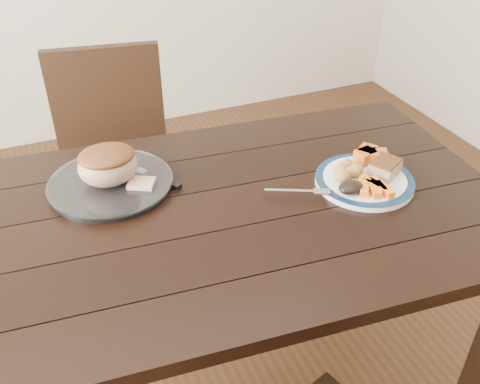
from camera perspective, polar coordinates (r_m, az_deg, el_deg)
name	(u,v)px	position (r m, az deg, el deg)	size (l,w,h in m)	color
dining_table	(210,237)	(1.47, -3.19, -4.85)	(1.67, 1.03, 0.75)	black
chair_far	(116,159)	(2.12, -13.14, 3.43)	(0.48, 0.49, 0.93)	black
dinner_plate	(364,181)	(1.55, 13.11, 1.13)	(0.28, 0.28, 0.02)	white
plate_rim	(365,179)	(1.55, 13.15, 1.39)	(0.28, 0.28, 0.02)	#0D2543
serving_platter	(111,185)	(1.54, -13.59, 0.77)	(0.34, 0.34, 0.02)	white
pork_slice	(385,168)	(1.56, 15.23, 2.46)	(0.08, 0.07, 0.04)	tan
roasted_potatoes	(348,171)	(1.53, 11.41, 2.23)	(0.10, 0.09, 0.04)	gold
carrot_batons	(374,187)	(1.49, 14.12, 0.50)	(0.09, 0.11, 0.02)	orange
pumpkin_wedges	(370,155)	(1.62, 13.67, 3.81)	(0.10, 0.09, 0.04)	orange
dark_mushroom	(351,187)	(1.47, 11.75, 0.50)	(0.07, 0.05, 0.03)	black
fork	(303,192)	(1.46, 6.69, 0.05)	(0.17, 0.09, 0.00)	silver
roast_joint	(108,166)	(1.51, -13.90, 2.70)	(0.16, 0.14, 0.11)	tan
cut_slice	(142,184)	(1.49, -10.46, 0.85)	(0.07, 0.06, 0.02)	tan
carving_knife	(152,177)	(1.55, -9.32, 1.59)	(0.20, 0.28, 0.01)	silver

